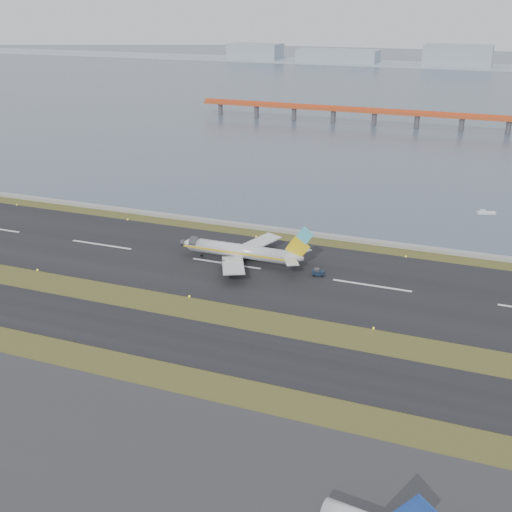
% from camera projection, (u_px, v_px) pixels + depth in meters
% --- Properties ---
extents(ground, '(1000.00, 1000.00, 0.00)m').
position_uv_depth(ground, '(175.00, 310.00, 148.96)').
color(ground, '#404B1A').
rests_on(ground, ground).
extents(apron_strip, '(1000.00, 50.00, 0.10)m').
position_uv_depth(apron_strip, '(11.00, 456.00, 101.35)').
color(apron_strip, '#323234').
rests_on(apron_strip, ground).
extents(taxiway_strip, '(1000.00, 18.00, 0.10)m').
position_uv_depth(taxiway_strip, '(149.00, 333.00, 138.56)').
color(taxiway_strip, black).
rests_on(taxiway_strip, ground).
extents(runway_strip, '(1000.00, 45.00, 0.10)m').
position_uv_depth(runway_strip, '(226.00, 264.00, 174.90)').
color(runway_strip, black).
rests_on(runway_strip, ground).
extents(seawall, '(1000.00, 2.50, 1.00)m').
position_uv_depth(seawall, '(265.00, 228.00, 200.69)').
color(seawall, gray).
rests_on(seawall, ground).
extents(bay_water, '(1400.00, 800.00, 1.30)m').
position_uv_depth(bay_water, '(428.00, 83.00, 546.98)').
color(bay_water, '#485667').
rests_on(bay_water, ground).
extents(red_pier, '(260.00, 5.00, 10.20)m').
position_uv_depth(red_pier, '(418.00, 115.00, 355.87)').
color(red_pier, '#C44D21').
rests_on(red_pier, ground).
extents(far_shoreline, '(1400.00, 80.00, 60.50)m').
position_uv_depth(far_shoreline, '(461.00, 61.00, 678.61)').
color(far_shoreline, '#9AA7B6').
rests_on(far_shoreline, ground).
extents(airliner, '(38.52, 32.89, 12.80)m').
position_uv_depth(airliner, '(243.00, 251.00, 174.08)').
color(airliner, silver).
rests_on(airliner, ground).
extents(pushback_tug, '(3.44, 2.49, 1.98)m').
position_uv_depth(pushback_tug, '(318.00, 272.00, 167.04)').
color(pushback_tug, '#121F32').
rests_on(pushback_tug, ground).
extents(workboat_near, '(6.38, 3.98, 1.48)m').
position_uv_depth(workboat_near, '(486.00, 213.00, 215.25)').
color(workboat_near, silver).
rests_on(workboat_near, ground).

